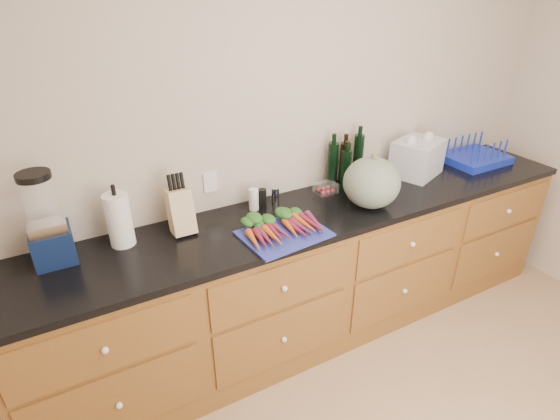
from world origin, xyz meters
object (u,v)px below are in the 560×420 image
paper_towel (119,220)px  tomato_box (326,188)px  squash (372,183)px  blender_appliance (47,225)px  cutting_board (284,234)px  dish_rack (475,156)px  knife_block (181,211)px  carrots (280,226)px

paper_towel → tomato_box: (1.27, 0.01, -0.11)m
squash → paper_towel: (-1.40, 0.27, -0.01)m
paper_towel → squash: bearing=-11.0°
squash → blender_appliance: 1.73m
cutting_board → blender_appliance: (-1.09, 0.32, 0.20)m
paper_towel → dish_rack: paper_towel is taller
cutting_board → knife_block: (-0.47, 0.30, 0.12)m
carrots → dish_rack: size_ratio=0.92×
squash → dish_rack: size_ratio=0.77×
paper_towel → knife_block: bearing=-3.7°
tomato_box → dish_rack: (1.28, -0.09, 0.01)m
cutting_board → tomato_box: size_ratio=3.37×
blender_appliance → knife_block: blender_appliance is taller
cutting_board → paper_towel: paper_towel is taller
paper_towel → knife_block: size_ratio=1.15×
cutting_board → tomato_box: tomato_box is taller
cutting_board → paper_towel: 0.85m
dish_rack → tomato_box: bearing=176.0°
tomato_box → knife_block: bearing=-178.2°
paper_towel → dish_rack: 2.55m
carrots → paper_towel: paper_towel is taller
carrots → squash: (0.62, 0.01, 0.12)m
blender_appliance → paper_towel: size_ratio=1.65×
cutting_board → blender_appliance: 1.15m
tomato_box → dish_rack: 1.28m
knife_block → dish_rack: size_ratio=0.55×
knife_block → tomato_box: bearing=1.8°
paper_towel → knife_block: paper_towel is taller
carrots → dish_rack: 1.78m
cutting_board → knife_block: size_ratio=1.83×
carrots → knife_block: knife_block is taller
knife_block → squash: bearing=-13.0°
paper_towel → knife_block: (0.31, -0.02, -0.02)m
carrots → tomato_box: (0.49, 0.29, -0.00)m
cutting_board → paper_towel: (-0.78, 0.32, 0.14)m
cutting_board → carrots: 0.05m
paper_towel → tomato_box: paper_towel is taller
blender_appliance → carrots: bearing=-14.3°
squash → paper_towel: bearing=169.0°
carrots → tomato_box: size_ratio=3.07×
paper_towel → tomato_box: 1.27m
carrots → paper_towel: 0.83m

